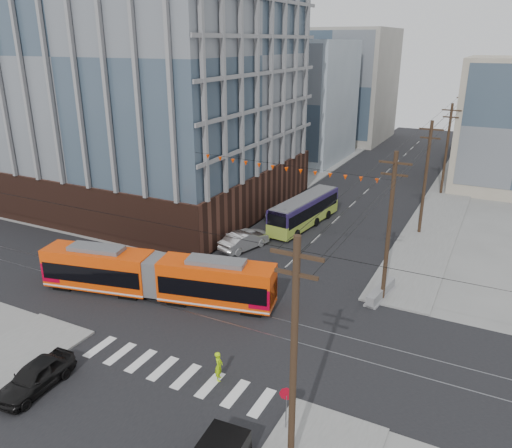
# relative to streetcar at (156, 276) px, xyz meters

# --- Properties ---
(ground) EXTENTS (160.00, 160.00, 0.00)m
(ground) POSITION_rel_streetcar_xyz_m (6.45, -3.86, -1.70)
(ground) COLOR slate
(office_building) EXTENTS (30.00, 25.00, 28.60)m
(office_building) POSITION_rel_streetcar_xyz_m (-15.55, 19.14, 12.60)
(office_building) COLOR #381E16
(office_building) RESTS_ON ground
(bg_bldg_nw_near) EXTENTS (18.00, 16.00, 18.00)m
(bg_bldg_nw_near) POSITION_rel_streetcar_xyz_m (-10.55, 48.14, 7.30)
(bg_bldg_nw_near) COLOR #8C99A5
(bg_bldg_nw_near) RESTS_ON ground
(bg_bldg_nw_far) EXTENTS (16.00, 18.00, 20.00)m
(bg_bldg_nw_far) POSITION_rel_streetcar_xyz_m (-7.55, 68.14, 8.30)
(bg_bldg_nw_far) COLOR gray
(bg_bldg_nw_far) RESTS_ON ground
(utility_pole_near) EXTENTS (0.30, 0.30, 11.00)m
(utility_pole_near) POSITION_rel_streetcar_xyz_m (14.95, -9.86, 3.80)
(utility_pole_near) COLOR black
(utility_pole_near) RESTS_ON ground
(utility_pole_far) EXTENTS (0.30, 0.30, 11.00)m
(utility_pole_far) POSITION_rel_streetcar_xyz_m (14.95, 52.14, 3.80)
(utility_pole_far) COLOR black
(utility_pole_far) RESTS_ON ground
(streetcar) EXTENTS (17.74, 6.18, 3.40)m
(streetcar) POSITION_rel_streetcar_xyz_m (0.00, 0.00, 0.00)
(streetcar) COLOR #E64006
(streetcar) RESTS_ON ground
(city_bus) EXTENTS (3.60, 11.09, 3.09)m
(city_bus) POSITION_rel_streetcar_xyz_m (4.01, 19.09, -0.15)
(city_bus) COLOR #251948
(city_bus) RESTS_ON ground
(black_sedan) EXTENTS (2.08, 4.71, 1.58)m
(black_sedan) POSITION_rel_streetcar_xyz_m (0.62, -11.38, -0.91)
(black_sedan) COLOR black
(black_sedan) RESTS_ON ground
(parked_car_silver) EXTENTS (3.12, 5.30, 1.65)m
(parked_car_silver) POSITION_rel_streetcar_xyz_m (1.48, 10.82, -0.87)
(parked_car_silver) COLOR #B9B9B9
(parked_car_silver) RESTS_ON ground
(parked_car_white) EXTENTS (2.91, 4.66, 1.26)m
(parked_car_white) POSITION_rel_streetcar_xyz_m (0.98, 12.57, -1.07)
(parked_car_white) COLOR silver
(parked_car_white) RESTS_ON ground
(parked_car_grey) EXTENTS (2.78, 5.40, 1.46)m
(parked_car_grey) POSITION_rel_streetcar_xyz_m (1.19, 20.75, -0.97)
(parked_car_grey) COLOR slate
(parked_car_grey) RESTS_ON ground
(pedestrian) EXTENTS (0.63, 0.76, 1.77)m
(pedestrian) POSITION_rel_streetcar_xyz_m (9.05, -6.22, -0.81)
(pedestrian) COLOR #A9E30A
(pedestrian) RESTS_ON ground
(stop_sign) EXTENTS (0.89, 0.89, 2.30)m
(stop_sign) POSITION_rel_streetcar_xyz_m (13.92, -8.05, -0.55)
(stop_sign) COLOR #A10518
(stop_sign) RESTS_ON ground
(jersey_barrier) EXTENTS (1.50, 4.22, 0.83)m
(jersey_barrier) POSITION_rel_streetcar_xyz_m (14.75, 7.42, -1.28)
(jersey_barrier) COLOR gray
(jersey_barrier) RESTS_ON ground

